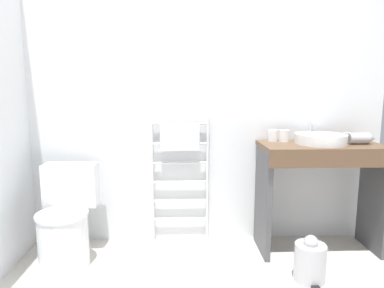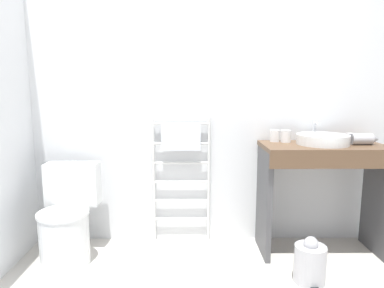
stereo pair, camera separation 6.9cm
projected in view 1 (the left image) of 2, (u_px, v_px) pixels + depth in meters
name	position (u px, v px, depth m)	size (l,w,h in m)	color
wall_back	(201.00, 97.00, 2.85)	(3.04, 0.12, 2.43)	silver
toilet	(66.00, 222.00, 2.54)	(0.41, 0.51, 0.72)	white
towel_radiator	(180.00, 156.00, 2.81)	(0.49, 0.06, 1.05)	silver
vanity_counter	(320.00, 180.00, 2.67)	(0.93, 0.47, 0.87)	brown
sink_basin	(321.00, 139.00, 2.64)	(0.39, 0.39, 0.08)	white
faucet	(312.00, 128.00, 2.80)	(0.02, 0.10, 0.16)	silver
cup_near_wall	(273.00, 136.00, 2.77)	(0.08, 0.08, 0.09)	white
cup_near_edge	(284.00, 136.00, 2.74)	(0.08, 0.08, 0.10)	white
hair_dryer	(359.00, 138.00, 2.65)	(0.21, 0.19, 0.09)	#B7B7BC
trash_bin	(310.00, 261.00, 2.30)	(0.21, 0.24, 0.32)	#B7B7BC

